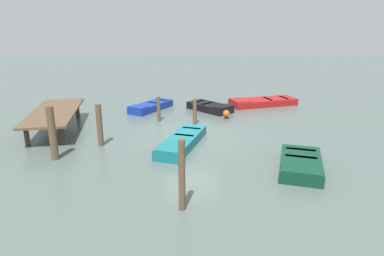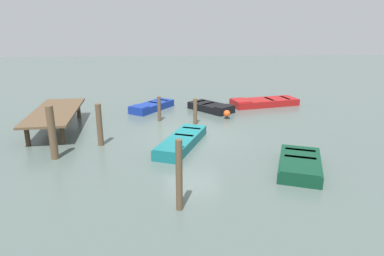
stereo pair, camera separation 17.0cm
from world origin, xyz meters
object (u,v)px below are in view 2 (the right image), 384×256
Objects in this scene: rowboat_red at (264,102)px; mooring_piling_near_left at (195,111)px; rowboat_teal at (181,141)px; mooring_piling_mid_right at (99,125)px; marker_buoy at (227,114)px; rowboat_blue at (152,106)px; mooring_piling_center at (179,176)px; mooring_piling_far_left at (159,109)px; mooring_piling_far_right at (52,133)px; rowboat_black at (211,107)px; dock_segment at (55,113)px; rowboat_dark_green at (300,164)px.

rowboat_red is 3.30× the size of mooring_piling_near_left.
rowboat_teal is 2.95× the size of mooring_piling_near_left.
rowboat_red is 11.05m from mooring_piling_mid_right.
marker_buoy is (3.72, -5.96, -0.60)m from mooring_piling_mid_right.
rowboat_blue is 11.45m from mooring_piling_center.
rowboat_teal is at bearing -165.60° from mooring_piling_far_left.
mooring_piling_center is 4.24× the size of marker_buoy.
rowboat_blue and rowboat_teal have the same top height.
mooring_piling_center is at bearing 19.12° from rowboat_teal.
mooring_piling_mid_right is at bearing -46.26° from mooring_piling_far_right.
rowboat_teal is at bearing 39.09° from rowboat_red.
mooring_piling_mid_right is at bearing 121.93° from marker_buoy.
rowboat_teal and rowboat_black have the same top height.
mooring_piling_center reaches higher than rowboat_black.
rowboat_teal is at bearing -120.01° from dock_segment.
dock_segment reaches higher than rowboat_black.
rowboat_teal is 3.00× the size of mooring_piling_far_left.
rowboat_blue is (3.64, -4.38, -0.63)m from dock_segment.
mooring_piling_center is (-4.99, 0.24, 0.80)m from rowboat_teal.
mooring_piling_center is 6.06m from mooring_piling_far_right.
rowboat_blue is at bearing -24.09° from mooring_piling_far_right.
rowboat_black is at bearing -22.74° from mooring_piling_near_left.
rowboat_black is at bearing -11.36° from mooring_piling_center.
mooring_piling_far_left is (-1.99, 2.97, 0.44)m from rowboat_black.
mooring_piling_mid_right is 7.05m from marker_buoy.
mooring_piling_far_right reaches higher than mooring_piling_near_left.
mooring_piling_center is at bearing -148.98° from dock_segment.
mooring_piling_far_left reaches higher than rowboat_red.
rowboat_blue is at bearing 6.47° from mooring_piling_center.
mooring_piling_near_left is (2.86, -4.19, -0.23)m from mooring_piling_mid_right.
rowboat_blue is at bearing -17.15° from mooring_piling_mid_right.
mooring_piling_center reaches higher than mooring_piling_mid_right.
mooring_piling_near_left is 2.00m from marker_buoy.
rowboat_teal is 1.36× the size of rowboat_black.
rowboat_blue is 1.75× the size of mooring_piling_mid_right.
dock_segment is 5.73m from rowboat_blue.
rowboat_red is 9.11× the size of marker_buoy.
mooring_piling_far_right reaches higher than rowboat_black.
mooring_piling_near_left is at bearing -130.45° from rowboat_dark_green.
rowboat_black is at bearing -44.27° from mooring_piling_far_right.
rowboat_red is at bearing 130.88° from rowboat_blue.
rowboat_red is 3.63m from rowboat_black.
mooring_piling_center is at bearing -149.66° from mooring_piling_mid_right.
rowboat_red and rowboat_black have the same top height.
mooring_piling_near_left is (-3.80, 4.60, 0.45)m from rowboat_red.
rowboat_dark_green is (-2.66, -4.02, 0.00)m from rowboat_teal.
mooring_piling_far_right is 1.57× the size of mooring_piling_far_left.
mooring_piling_far_right reaches higher than dock_segment.
mooring_piling_near_left reaches higher than marker_buoy.
mooring_piling_near_left is at bearing 115.94° from marker_buoy.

